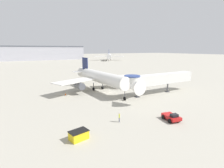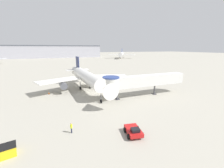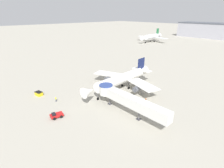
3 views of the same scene
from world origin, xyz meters
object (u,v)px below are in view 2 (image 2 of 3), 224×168
(main_airplane, at_px, (87,77))
(traffic_cone_port_wing, at_px, (49,93))
(jet_bridge, at_px, (140,81))
(pushback_tug_red, at_px, (134,131))
(ground_crew_marshaller, at_px, (71,127))
(background_jet_blue_tail, at_px, (121,54))
(traffic_cone_starboard_wing, at_px, (120,86))
(service_container_yellow, at_px, (4,152))

(main_airplane, relative_size, traffic_cone_port_wing, 39.95)
(jet_bridge, relative_size, pushback_tug_red, 6.67)
(ground_crew_marshaller, relative_size, background_jet_blue_tail, 0.05)
(traffic_cone_starboard_wing, bearing_deg, service_container_yellow, -137.02)
(traffic_cone_starboard_wing, xyz_separation_m, traffic_cone_port_wing, (-21.69, 0.37, 0.01))
(main_airplane, height_order, pushback_tug_red, main_airplane)
(service_container_yellow, bearing_deg, traffic_cone_starboard_wing, 42.98)
(pushback_tug_red, bearing_deg, background_jet_blue_tail, 75.00)
(jet_bridge, relative_size, traffic_cone_starboard_wing, 31.07)
(ground_crew_marshaller, height_order, background_jet_blue_tail, background_jet_blue_tail)
(traffic_cone_starboard_wing, bearing_deg, jet_bridge, -84.42)
(traffic_cone_starboard_wing, xyz_separation_m, ground_crew_marshaller, (-18.14, -22.12, 0.58))
(traffic_cone_starboard_wing, bearing_deg, background_jet_blue_tail, 64.96)
(pushback_tug_red, relative_size, background_jet_blue_tail, 0.10)
(jet_bridge, relative_size, traffic_cone_port_wing, 30.08)
(service_container_yellow, xyz_separation_m, background_jet_blue_tail, (85.17, 150.63, 4.50))
(pushback_tug_red, relative_size, traffic_cone_port_wing, 4.51)
(pushback_tug_red, height_order, traffic_cone_starboard_wing, pushback_tug_red)
(service_container_yellow, height_order, ground_crew_marshaller, ground_crew_marshaller)
(jet_bridge, bearing_deg, traffic_cone_starboard_wing, 94.82)
(jet_bridge, height_order, service_container_yellow, jet_bridge)
(background_jet_blue_tail, bearing_deg, jet_bridge, -84.23)
(jet_bridge, height_order, traffic_cone_starboard_wing, jet_bridge)
(service_container_yellow, bearing_deg, ground_crew_marshaller, 15.94)
(traffic_cone_starboard_wing, distance_m, ground_crew_marshaller, 28.61)
(traffic_cone_port_wing, bearing_deg, service_container_yellow, -100.33)
(traffic_cone_starboard_wing, height_order, traffic_cone_port_wing, traffic_cone_port_wing)
(service_container_yellow, height_order, background_jet_blue_tail, background_jet_blue_tail)
(jet_bridge, xyz_separation_m, background_jet_blue_tail, (57.93, 136.72, 0.94))
(jet_bridge, relative_size, ground_crew_marshaller, 14.48)
(pushback_tug_red, bearing_deg, jet_bridge, 64.76)
(jet_bridge, xyz_separation_m, traffic_cone_port_wing, (-22.72, 10.89, -3.83))
(service_container_yellow, xyz_separation_m, traffic_cone_port_wing, (4.52, 24.80, -0.27))
(traffic_cone_port_wing, height_order, background_jet_blue_tail, background_jet_blue_tail)
(traffic_cone_starboard_wing, height_order, background_jet_blue_tail, background_jet_blue_tail)
(traffic_cone_port_wing, bearing_deg, traffic_cone_starboard_wing, -0.99)
(pushback_tug_red, relative_size, traffic_cone_starboard_wing, 4.66)
(jet_bridge, bearing_deg, traffic_cone_port_wing, 153.62)
(jet_bridge, distance_m, background_jet_blue_tail, 148.49)
(pushback_tug_red, relative_size, service_container_yellow, 1.22)
(service_container_yellow, distance_m, ground_crew_marshaller, 8.40)
(main_airplane, bearing_deg, traffic_cone_starboard_wing, -3.51)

